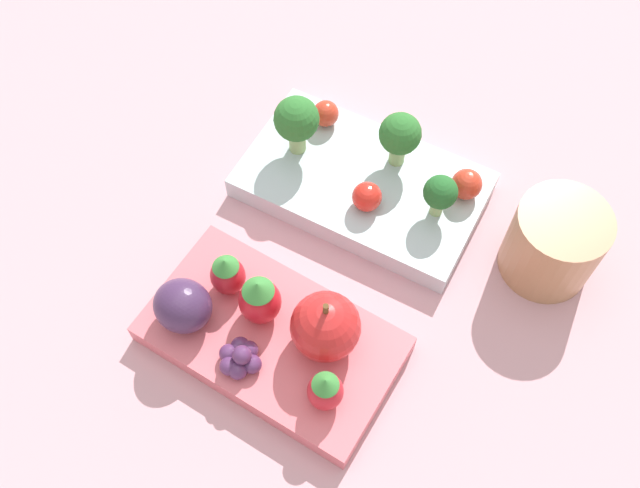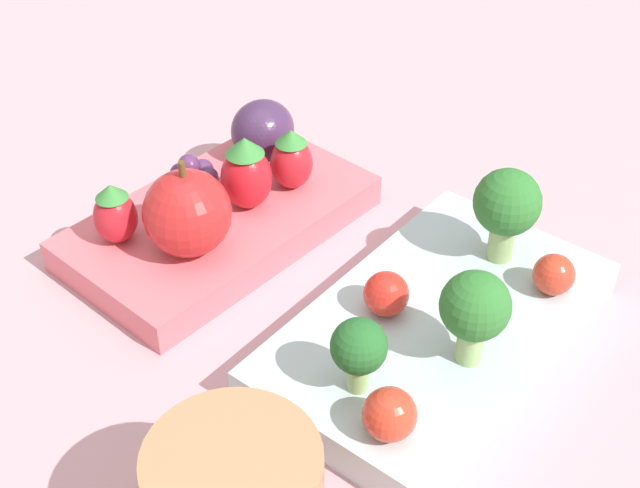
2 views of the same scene
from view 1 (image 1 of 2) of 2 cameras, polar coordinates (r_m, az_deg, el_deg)
name	(u,v)px [view 1 (image 1 of 2)]	position (r m, az deg, el deg)	size (l,w,h in m)	color
ground_plane	(308,261)	(0.60, -0.97, -1.38)	(4.00, 4.00, 0.00)	#C6939E
bento_box_savoury	(362,185)	(0.63, 3.40, 4.77)	(0.21, 0.13, 0.02)	silver
bento_box_fruit	(272,339)	(0.56, -3.84, -7.57)	(0.21, 0.13, 0.02)	#DB6670
broccoli_floret_0	(440,193)	(0.59, 9.60, 4.03)	(0.03, 0.03, 0.04)	#93B770
broccoli_floret_1	(400,135)	(0.61, 6.41, 8.64)	(0.04, 0.04, 0.06)	#93B770
broccoli_floret_2	(297,121)	(0.61, -1.89, 9.84)	(0.04, 0.04, 0.06)	#93B770
cherry_tomato_0	(326,113)	(0.65, 0.45, 10.40)	(0.02, 0.02, 0.02)	red
cherry_tomato_1	(467,184)	(0.61, 11.65, 4.71)	(0.03, 0.03, 0.03)	red
cherry_tomato_2	(367,197)	(0.59, 3.78, 3.80)	(0.03, 0.03, 0.03)	red
apple	(325,326)	(0.52, 0.44, -6.61)	(0.05, 0.05, 0.06)	red
strawberry_0	(325,390)	(0.51, 0.43, -11.61)	(0.03, 0.03, 0.04)	red
strawberry_1	(228,274)	(0.55, -7.41, -2.42)	(0.03, 0.03, 0.04)	red
strawberry_2	(260,300)	(0.54, -4.85, -4.45)	(0.03, 0.03, 0.05)	red
plum	(183,306)	(0.55, -10.92, -4.88)	(0.05, 0.04, 0.04)	#42284C
grape_cluster	(240,358)	(0.54, -6.40, -9.05)	(0.03, 0.03, 0.02)	#562D5B
drinking_cup	(554,243)	(0.60, 18.20, 0.07)	(0.07, 0.07, 0.07)	tan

